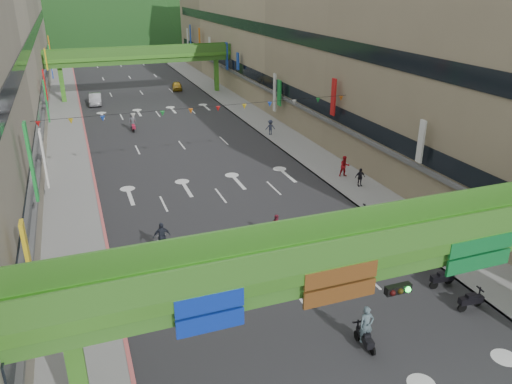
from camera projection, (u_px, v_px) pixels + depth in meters
road_slab at (164, 122)px, 59.88m from camera, size 18.00×140.00×0.02m
sidewalk_left at (67, 130)px, 56.34m from camera, size 4.00×140.00×0.15m
sidewalk_right at (250, 113)px, 63.38m from camera, size 4.00×140.00×0.15m
curb_left at (84, 128)px, 56.94m from camera, size 0.20×140.00×0.18m
curb_right at (236, 114)px, 62.76m from camera, size 0.20×140.00×0.18m
building_row_right at (309, 34)px, 62.25m from camera, size 12.80×95.00×19.00m
overpass_near at (389, 266)px, 19.62m from camera, size 28.00×12.27×7.10m
overpass_far at (141, 59)px, 70.74m from camera, size 28.00×2.20×7.10m
hill_left at (46, 37)px, 150.10m from camera, size 168.00×140.00×112.00m
hill_right at (165, 28)px, 180.16m from camera, size 208.00×176.00×128.00m
bunting_string at (205, 110)px, 40.29m from camera, size 26.00×0.36×0.47m
scooter_rider_near at (366, 329)px, 22.56m from camera, size 0.72×1.60×2.17m
scooter_rider_mid at (277, 228)px, 32.03m from camera, size 0.77×1.60×1.84m
scooter_rider_left at (162, 239)px, 30.29m from camera, size 1.11×1.60×2.19m
scooter_rider_far at (133, 122)px, 55.62m from camera, size 0.89×1.60×2.10m
parked_scooter_row at (406, 250)px, 30.19m from camera, size 1.60×11.57×1.08m
car_silver at (95, 99)px, 67.90m from camera, size 1.89×4.60×1.48m
car_yellow at (177, 86)px, 77.07m from camera, size 2.04×3.79×1.22m
pedestrian_red at (344, 168)px, 42.40m from camera, size 0.96×0.79×1.80m
pedestrian_dark at (360, 179)px, 40.46m from camera, size 0.90×0.42×1.50m
pedestrian_blue at (270, 129)px, 54.07m from camera, size 0.81×0.57×1.62m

